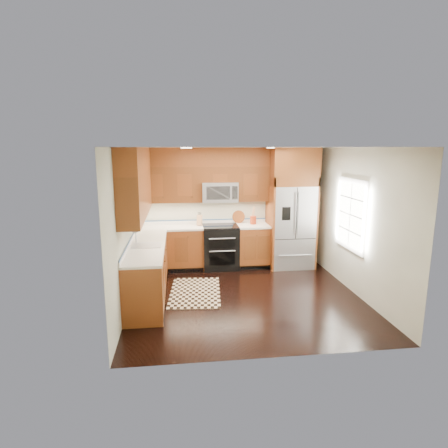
{
  "coord_description": "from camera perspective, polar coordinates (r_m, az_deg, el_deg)",
  "views": [
    {
      "loc": [
        -1.14,
        -6.16,
        2.59
      ],
      "look_at": [
        -0.3,
        0.6,
        1.2
      ],
      "focal_mm": 30.0,
      "sensor_mm": 36.0,
      "label": 1
    }
  ],
  "objects": [
    {
      "name": "wall_back",
      "position": [
        8.34,
        0.89,
        2.64
      ],
      "size": [
        4.0,
        0.02,
        2.6
      ],
      "primitive_type": "cube",
      "color": "silver",
      "rests_on": "ground"
    },
    {
      "name": "refrigerator",
      "position": [
        8.27,
        10.22,
        2.4
      ],
      "size": [
        0.98,
        0.75,
        2.6
      ],
      "color": "#B2B2B7",
      "rests_on": "ground"
    },
    {
      "name": "wall_right",
      "position": [
        7.04,
        19.59,
        0.29
      ],
      "size": [
        0.02,
        4.0,
        2.6
      ],
      "primitive_type": "cube",
      "color": "silver",
      "rests_on": "ground"
    },
    {
      "name": "range",
      "position": [
        8.16,
        -0.55,
        -3.52
      ],
      "size": [
        0.76,
        0.67,
        0.95
      ],
      "color": "black",
      "rests_on": "ground"
    },
    {
      "name": "microwave",
      "position": [
        8.07,
        -0.67,
        4.91
      ],
      "size": [
        0.76,
        0.4,
        0.42
      ],
      "color": "#B2B2B7",
      "rests_on": "ground"
    },
    {
      "name": "sink_faucet",
      "position": [
        6.62,
        -12.01,
        -2.7
      ],
      "size": [
        0.54,
        0.44,
        0.37
      ],
      "color": "#B2B2B7",
      "rests_on": "countertop"
    },
    {
      "name": "window",
      "position": [
        7.19,
        18.78,
        1.38
      ],
      "size": [
        0.04,
        1.1,
        1.3
      ],
      "color": "white",
      "rests_on": "ground"
    },
    {
      "name": "utensil_crock",
      "position": [
        8.24,
        4.47,
        0.89
      ],
      "size": [
        0.15,
        0.15,
        0.38
      ],
      "color": "#A43114",
      "rests_on": "countertop"
    },
    {
      "name": "knife_block",
      "position": [
        8.11,
        -3.74,
        0.62
      ],
      "size": [
        0.13,
        0.16,
        0.29
      ],
      "color": "tan",
      "rests_on": "countertop"
    },
    {
      "name": "ground",
      "position": [
        6.78,
        3.22,
        -10.93
      ],
      "size": [
        4.0,
        4.0,
        0.0
      ],
      "primitive_type": "plane",
      "color": "black",
      "rests_on": "ground"
    },
    {
      "name": "rug",
      "position": [
        6.96,
        -4.4,
        -10.29
      ],
      "size": [
        1.02,
        1.56,
        0.01
      ],
      "primitive_type": "cube",
      "rotation": [
        0.0,
        0.0,
        -0.08
      ],
      "color": "black",
      "rests_on": "ground"
    },
    {
      "name": "countertop",
      "position": [
        7.37,
        -6.47,
        -1.64
      ],
      "size": [
        2.86,
        3.01,
        0.04
      ],
      "color": "white",
      "rests_on": "base_cabinets"
    },
    {
      "name": "wall_left",
      "position": [
        6.36,
        -14.67,
        -0.56
      ],
      "size": [
        0.02,
        4.0,
        2.6
      ],
      "primitive_type": "cube",
      "color": "silver",
      "rests_on": "ground"
    },
    {
      "name": "upper_cabinets",
      "position": [
        7.27,
        -7.17,
        6.99
      ],
      "size": [
        2.85,
        3.0,
        1.15
      ],
      "color": "brown",
      "rests_on": "ground"
    },
    {
      "name": "cutting_board",
      "position": [
        8.38,
        2.23,
        0.23
      ],
      "size": [
        0.37,
        0.37,
        0.02
      ],
      "primitive_type": "cylinder",
      "rotation": [
        0.0,
        0.0,
        -0.4
      ],
      "color": "brown",
      "rests_on": "countertop"
    },
    {
      "name": "base_cabinets",
      "position": [
        7.38,
        -7.49,
        -5.42
      ],
      "size": [
        2.85,
        3.0,
        0.9
      ],
      "color": "brown",
      "rests_on": "ground"
    }
  ]
}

